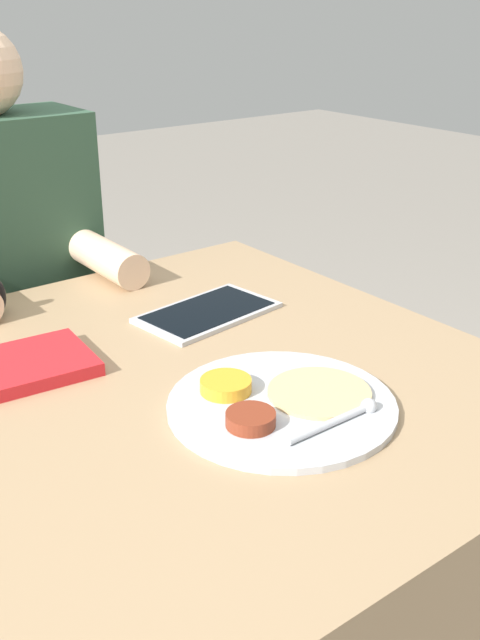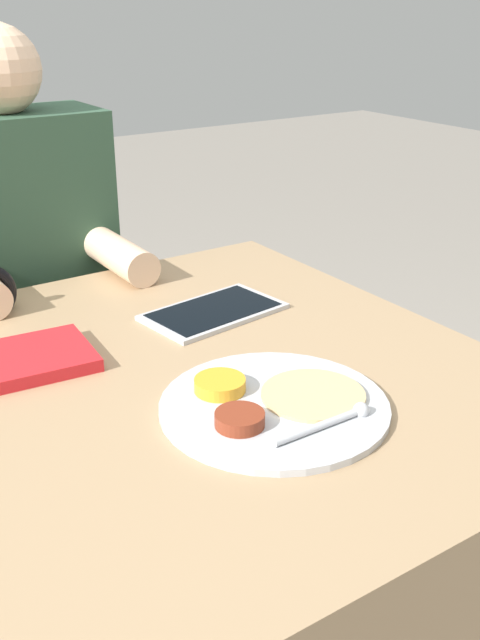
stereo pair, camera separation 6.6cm
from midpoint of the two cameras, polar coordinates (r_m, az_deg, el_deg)
dining_table at (r=1.29m, az=-6.20°, el=-20.78°), size 1.10×0.95×0.78m
thali_tray at (r=1.01m, az=4.42°, el=-6.47°), size 0.31×0.31×0.03m
red_notebook at (r=1.16m, az=-14.06°, el=-2.96°), size 0.19×0.16×0.02m
tablet_device at (r=1.30m, az=-0.57°, el=0.63°), size 0.25×0.17×0.01m
person_diner at (r=1.70m, az=-14.66°, el=-1.69°), size 0.39×0.41×1.25m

